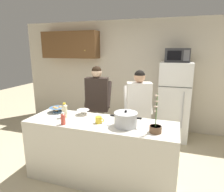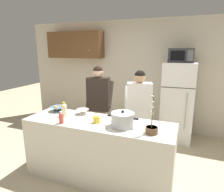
% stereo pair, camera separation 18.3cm
% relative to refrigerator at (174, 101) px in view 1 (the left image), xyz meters
% --- Properties ---
extents(ground_plane, '(14.00, 14.00, 0.00)m').
position_rel_refrigerator_xyz_m(ground_plane, '(-0.98, -1.85, -0.83)').
color(ground_plane, '#C6B793').
extents(back_wall_unit, '(6.00, 0.48, 2.60)m').
position_rel_refrigerator_xyz_m(back_wall_unit, '(-1.22, 0.42, 0.58)').
color(back_wall_unit, beige).
rests_on(back_wall_unit, ground).
extents(kitchen_island, '(2.16, 0.68, 0.92)m').
position_rel_refrigerator_xyz_m(kitchen_island, '(-0.98, -1.85, -0.37)').
color(kitchen_island, silver).
rests_on(kitchen_island, ground).
extents(refrigerator, '(0.64, 0.68, 1.66)m').
position_rel_refrigerator_xyz_m(refrigerator, '(0.00, 0.00, 0.00)').
color(refrigerator, white).
rests_on(refrigerator, ground).
extents(microwave, '(0.48, 0.37, 0.28)m').
position_rel_refrigerator_xyz_m(microwave, '(0.00, -0.02, 0.97)').
color(microwave, '#2D2D30').
rests_on(microwave, refrigerator).
extents(person_near_pot, '(0.55, 0.48, 1.63)m').
position_rel_refrigerator_xyz_m(person_near_pot, '(-1.37, -0.99, 0.18)').
color(person_near_pot, '#726656').
rests_on(person_near_pot, ground).
extents(person_by_sink, '(0.57, 0.52, 1.59)m').
position_rel_refrigerator_xyz_m(person_by_sink, '(-0.57, -1.11, 0.15)').
color(person_by_sink, '#33384C').
rests_on(person_by_sink, ground).
extents(cooking_pot, '(0.42, 0.31, 0.23)m').
position_rel_refrigerator_xyz_m(cooking_pot, '(-0.59, -1.91, 0.19)').
color(cooking_pot, silver).
rests_on(cooking_pot, kitchen_island).
extents(coffee_mug, '(0.13, 0.09, 0.10)m').
position_rel_refrigerator_xyz_m(coffee_mug, '(-0.98, -1.90, 0.14)').
color(coffee_mug, yellow).
rests_on(coffee_mug, kitchen_island).
extents(bread_bowl, '(0.26, 0.26, 0.10)m').
position_rel_refrigerator_xyz_m(bread_bowl, '(-1.80, -1.66, 0.14)').
color(bread_bowl, '#4C7299').
rests_on(bread_bowl, kitchen_island).
extents(empty_bowl, '(0.20, 0.20, 0.08)m').
position_rel_refrigerator_xyz_m(empty_bowl, '(-1.34, -1.65, 0.13)').
color(empty_bowl, white).
rests_on(empty_bowl, kitchen_island).
extents(bottle_near_edge, '(0.08, 0.08, 0.23)m').
position_rel_refrigerator_xyz_m(bottle_near_edge, '(-1.55, -1.85, 0.20)').
color(bottle_near_edge, beige).
rests_on(bottle_near_edge, kitchen_island).
extents(bottle_mid_counter, '(0.06, 0.06, 0.17)m').
position_rel_refrigerator_xyz_m(bottle_mid_counter, '(-1.42, -2.10, 0.17)').
color(bottle_mid_counter, '#D84C3F').
rests_on(bottle_mid_counter, kitchen_island).
extents(potted_orchid, '(0.15, 0.15, 0.49)m').
position_rel_refrigerator_xyz_m(potted_orchid, '(-0.20, -1.98, 0.15)').
color(potted_orchid, brown).
rests_on(potted_orchid, kitchen_island).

